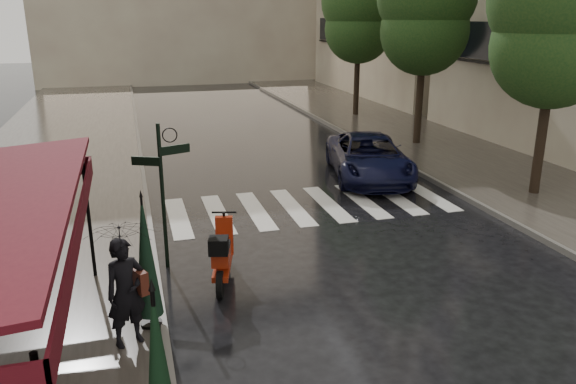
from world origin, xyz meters
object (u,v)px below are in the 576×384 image
scooter (222,256)px  parked_car (369,157)px  parasol_back (146,257)px  pedestrian_with_umbrella (122,246)px

scooter → parked_car: parked_car is taller
scooter → parasol_back: (-1.47, -1.45, 0.79)m
scooter → parked_car: bearing=61.2°
parasol_back → scooter: bearing=44.6°
scooter → parasol_back: size_ratio=0.81×
pedestrian_with_umbrella → scooter: 2.90m
pedestrian_with_umbrella → parked_car: pedestrian_with_umbrella is taller
scooter → parked_car: 8.55m
pedestrian_with_umbrella → parked_car: 11.24m
parked_car → parasol_back: 10.64m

